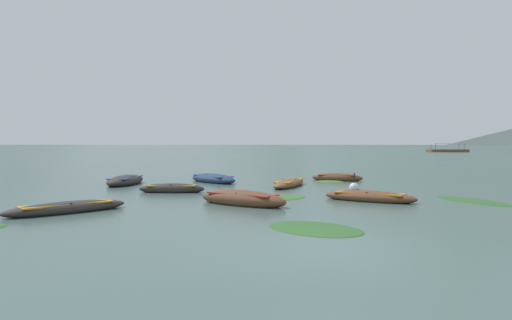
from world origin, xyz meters
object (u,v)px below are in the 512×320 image
rowboat_0 (67,208)px  rowboat_6 (337,178)px  rowboat_2 (172,189)px  rowboat_5 (242,199)px  rowboat_3 (125,181)px  ferry_0 (447,150)px  rowboat_7 (213,179)px  mooring_buoy (354,187)px  rowboat_1 (289,183)px  rowboat_4 (369,197)px

rowboat_0 → rowboat_6: (12.36, 11.90, 0.04)m
rowboat_2 → rowboat_5: (2.93, -4.67, 0.04)m
rowboat_3 → rowboat_5: bearing=-57.7°
rowboat_3 → rowboat_6: size_ratio=1.35×
rowboat_0 → ferry_0: size_ratio=0.35×
rowboat_2 → rowboat_7: (1.93, 5.53, 0.03)m
rowboat_0 → ferry_0: 126.94m
rowboat_2 → mooring_buoy: mooring_buoy is taller
rowboat_1 → ferry_0: 114.96m
rowboat_1 → rowboat_6: (3.54, 3.34, 0.03)m
rowboat_3 → rowboat_6: rowboat_3 is taller
rowboat_4 → mooring_buoy: size_ratio=3.78×
rowboat_4 → rowboat_5: rowboat_5 is taller
rowboat_4 → ferry_0: ferry_0 is taller
rowboat_5 → rowboat_7: size_ratio=0.85×
rowboat_2 → mooring_buoy: (8.82, 0.50, -0.06)m
rowboat_1 → mooring_buoy: bearing=-34.7°
rowboat_3 → mooring_buoy: 12.39m
rowboat_0 → rowboat_1: rowboat_1 is taller
rowboat_1 → rowboat_7: (-3.99, 3.01, 0.04)m
rowboat_2 → rowboat_3: bearing=122.5°
rowboat_4 → rowboat_5: 5.09m
mooring_buoy → rowboat_6: bearing=83.2°
rowboat_2 → rowboat_6: rowboat_6 is taller
rowboat_1 → mooring_buoy: (2.90, -2.01, -0.06)m
mooring_buoy → rowboat_0: bearing=-150.8°
rowboat_6 → ferry_0: (57.38, 94.15, 0.26)m
rowboat_1 → rowboat_6: rowboat_6 is taller
rowboat_1 → rowboat_6: size_ratio=1.43×
rowboat_1 → mooring_buoy: mooring_buoy is taller
rowboat_0 → rowboat_2: (2.90, 6.05, 0.02)m
rowboat_1 → rowboat_3: 9.05m
rowboat_4 → rowboat_0: bearing=-169.7°
rowboat_2 → rowboat_6: (9.46, 5.85, 0.02)m
rowboat_3 → rowboat_6: 12.42m
rowboat_5 → rowboat_1: bearing=67.4°
rowboat_0 → rowboat_4: size_ratio=1.05×
rowboat_5 → rowboat_0: bearing=-166.7°
rowboat_0 → rowboat_7: bearing=67.3°
rowboat_6 → rowboat_3: bearing=-173.9°
rowboat_1 → rowboat_4: bearing=-72.7°
rowboat_4 → mooring_buoy: mooring_buoy is taller
rowboat_1 → rowboat_3: bearing=167.0°
rowboat_0 → rowboat_3: 10.59m
rowboat_5 → rowboat_7: 10.25m
ferry_0 → rowboat_3: bearing=-126.1°
rowboat_3 → rowboat_7: rowboat_3 is taller
rowboat_0 → rowboat_3: rowboat_3 is taller
rowboat_3 → ferry_0: bearing=53.9°
rowboat_2 → mooring_buoy: size_ratio=3.26×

